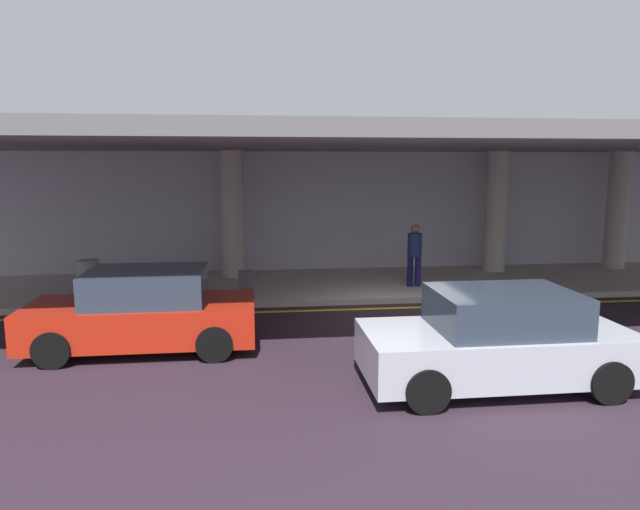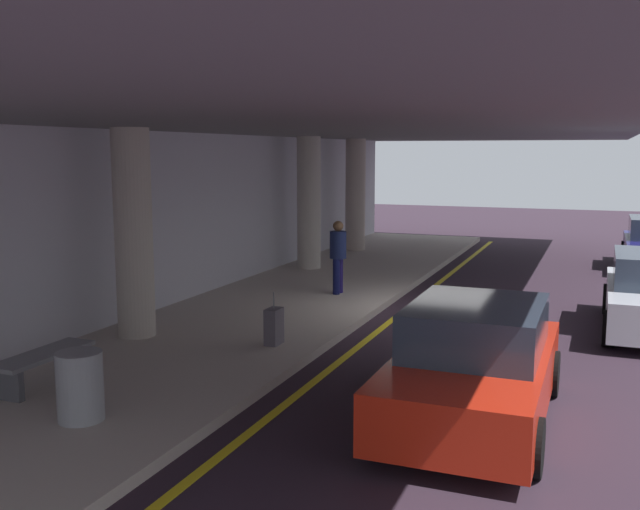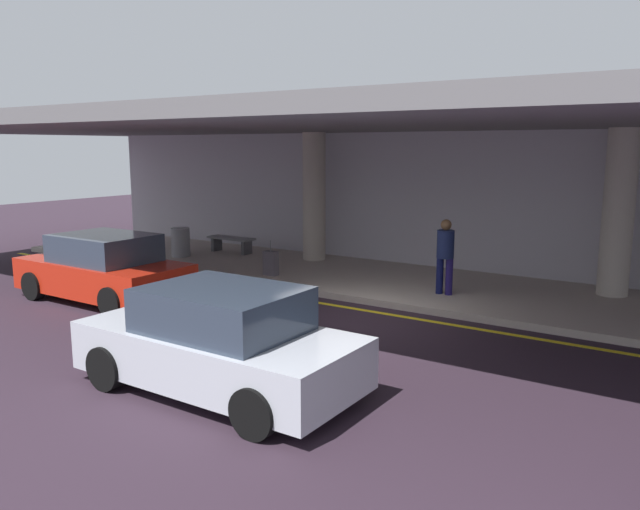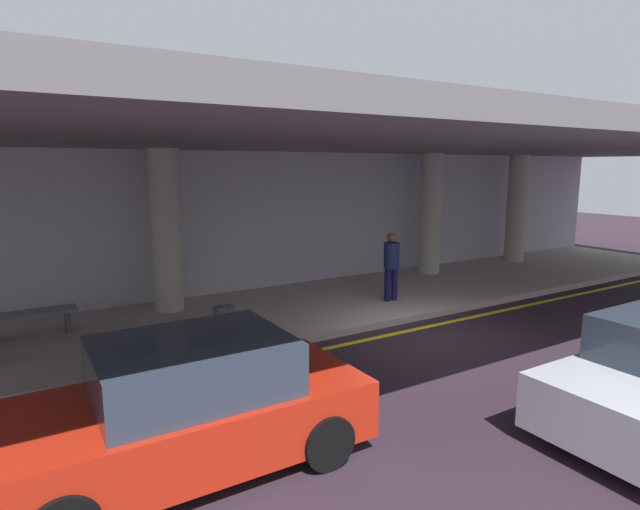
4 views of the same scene
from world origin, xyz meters
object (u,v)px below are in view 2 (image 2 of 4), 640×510
Objects in this scene: bench_metal at (43,362)px; car_red at (474,366)px; support_column_left_mid at (309,203)px; traveler_with_luggage at (338,252)px; support_column_far_left at (134,234)px; suitcase_upright_primary at (274,326)px; trash_bin_steel at (80,386)px; support_column_center at (355,195)px.

car_red is at bearing -76.95° from bench_metal.
traveler_with_luggage is at bearing -147.23° from support_column_left_mid.
traveler_with_luggage is (4.86, -2.02, -0.86)m from support_column_far_left.
car_red is at bearing -93.05° from suitcase_upright_primary.
trash_bin_steel is at bearing -166.65° from suitcase_upright_primary.
traveler_with_luggage is 8.51m from trash_bin_steel.
support_column_left_mid is at bearing 2.50° from bench_metal.
support_column_center is 14.88m from bench_metal.
support_column_left_mid is 8.18m from suitcase_upright_primary.
support_column_left_mid reaches higher than car_red.
trash_bin_steel is at bearing 120.49° from car_red.
traveler_with_luggage is 4.58m from suitcase_upright_primary.
support_column_left_mid is at bearing 41.77° from suitcase_upright_primary.
traveler_with_luggage is (-3.14, -2.02, -0.86)m from support_column_left_mid.
bench_metal is at bearing 72.88° from traveler_with_luggage.
support_column_left_mid is 11.85m from trash_bin_steel.
support_column_center is (12.00, 0.00, 0.00)m from support_column_far_left.
bench_metal is (-14.80, -0.47, -1.47)m from support_column_center.
support_column_center is at bearing 35.73° from suitcase_upright_primary.
suitcase_upright_primary is at bearing -167.79° from support_column_center.
trash_bin_steel is (-15.62, -1.81, -1.40)m from support_column_center.
traveler_with_luggage is (6.33, 4.17, 0.40)m from car_red.
support_column_center is at bearing -79.91° from traveler_with_luggage.
traveler_with_luggage is at bearing -1.44° from trash_bin_steel.
support_column_left_mid is at bearing 180.00° from support_column_center.
support_column_left_mid is 10.91m from bench_metal.
trash_bin_steel is (-2.15, 4.38, -0.14)m from car_red.
support_column_center is 4.06× the size of suitcase_upright_primary.
trash_bin_steel reaches higher than bench_metal.
traveler_with_luggage is 1.98× the size of trash_bin_steel.
traveler_with_luggage reaches higher than car_red.
support_column_left_mid reaches higher than suitcase_upright_primary.
trash_bin_steel is at bearing -153.52° from support_column_far_left.
traveler_with_luggage is at bearing -164.21° from support_column_center.
support_column_far_left reaches higher than car_red.
suitcase_upright_primary is 0.56× the size of bench_metal.
traveler_with_luggage reaches higher than bench_metal.
support_column_center is at bearing 28.98° from car_red.
car_red reaches higher than suitcase_upright_primary.
support_column_center is at bearing 6.59° from trash_bin_steel.
support_column_far_left is 4.06× the size of suitcase_upright_primary.
car_red is 7.59m from traveler_with_luggage.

